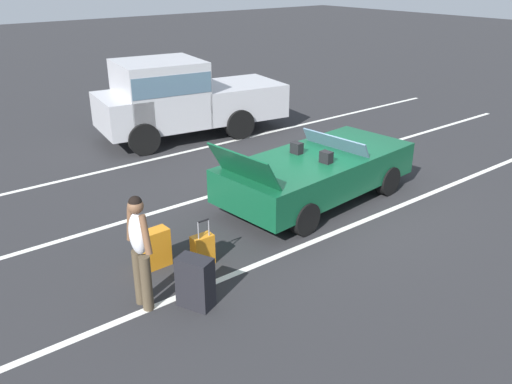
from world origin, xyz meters
TOP-DOWN VIEW (x-y plane):
  - ground_plane at (0.00, 0.00)m, footprint 80.00×80.00m
  - lot_line_near at (0.00, -1.24)m, footprint 18.00×0.12m
  - lot_line_mid at (0.00, 1.46)m, footprint 18.00×0.12m
  - lot_line_far at (0.00, 4.16)m, footprint 18.00×0.12m
  - convertible_car at (0.20, 0.02)m, footprint 4.35×2.14m
  - suitcase_large_black at (-3.80, -1.56)m, footprint 0.45×0.55m
  - suitcase_medium_bright at (-3.71, -0.29)m, footprint 0.41×0.25m
  - suitcase_small_carryon at (-3.13, -0.69)m, footprint 0.34×0.21m
  - traveler_person at (-4.36, -1.13)m, footprint 0.23×0.60m
  - parked_pickup_truck_near at (0.02, 5.33)m, footprint 5.22×2.65m

SIDE VIEW (x-z plane):
  - ground_plane at x=0.00m, z-range 0.00..0.00m
  - lot_line_near at x=0.00m, z-range 0.00..0.00m
  - lot_line_mid at x=0.00m, z-range 0.00..0.00m
  - lot_line_far at x=0.00m, z-range 0.00..0.00m
  - suitcase_small_carryon at x=-3.13m, z-range -0.14..0.65m
  - suitcase_medium_bright at x=-3.71m, z-range 0.00..0.62m
  - suitcase_large_black at x=-3.80m, z-range 0.00..0.74m
  - convertible_car at x=0.20m, z-range -0.16..1.34m
  - traveler_person at x=-4.36m, z-range 0.10..1.76m
  - parked_pickup_truck_near at x=0.02m, z-range 0.06..2.16m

